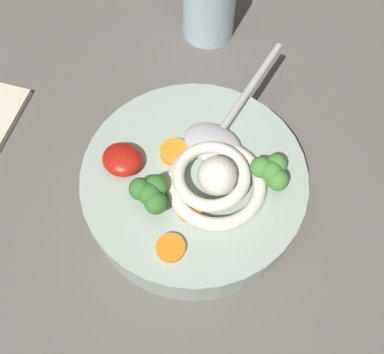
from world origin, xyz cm
name	(u,v)px	position (x,y,z in cm)	size (l,w,h in cm)	color
table_slab	(222,217)	(0.00, 0.00, 1.44)	(98.57, 98.57, 2.88)	#5B5651
soup_bowl	(192,188)	(3.63, 0.37, 5.41)	(22.42, 22.42, 4.90)	#9EB2A3
noodle_pile	(214,181)	(1.27, 0.21, 9.09)	(10.52, 10.32, 4.23)	silver
soup_spoon	(219,133)	(3.81, -4.94, 8.57)	(6.15, 17.31, 1.60)	#B7B7BC
chili_sauce_dollop	(122,159)	(10.10, 2.86, 8.69)	(4.05, 3.64, 1.82)	#B2190F
broccoli_floret_center	(150,193)	(5.31, 4.68, 9.84)	(4.16, 3.58, 3.29)	#7A9E60
broccoli_floret_beside_noodles	(271,171)	(-2.78, -3.34, 9.77)	(4.03, 3.47, 3.19)	#7A9E60
carrot_slice_right	(171,248)	(1.27, 7.48, 8.04)	(2.67, 2.67, 0.53)	orange
carrot_slice_extra_a	(190,210)	(1.76, 3.55, 8.16)	(2.29, 2.29, 0.77)	orange
carrot_slice_front	(175,152)	(6.51, -0.88, 8.13)	(2.92, 2.92, 0.70)	orange
drinking_glass	(209,2)	(15.18, -21.20, 7.53)	(6.67, 6.67, 9.30)	silver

